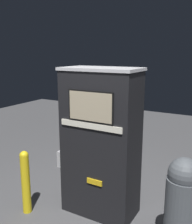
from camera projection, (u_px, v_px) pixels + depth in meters
name	position (u px, v px, depth m)	size (l,w,h in m)	color
ground_plane	(91.00, 220.00, 3.60)	(14.00, 14.00, 0.00)	#4C4C4F
gas_pump	(101.00, 143.00, 3.60)	(1.11, 0.58, 2.06)	black
safety_bollard	(26.00, 181.00, 3.69)	(0.12, 0.12, 0.93)	yellow
trash_bin	(182.00, 205.00, 2.91)	(0.38, 0.38, 1.15)	#51565B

